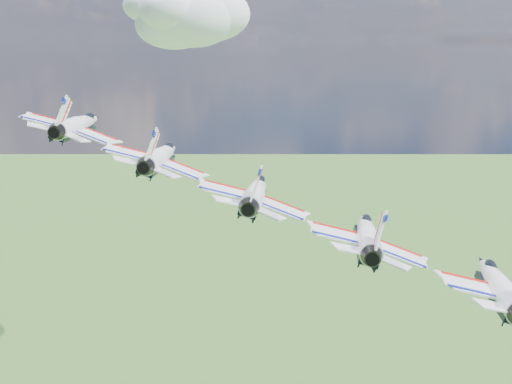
{
  "coord_description": "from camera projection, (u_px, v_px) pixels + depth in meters",
  "views": [
    {
      "loc": [
        0.2,
        -67.49,
        157.01
      ],
      "look_at": [
        12.8,
        5.15,
        141.26
      ],
      "focal_mm": 50.0,
      "sensor_mm": 36.0,
      "label": 1
    }
  ],
  "objects": [
    {
      "name": "jet_0",
      "position": [
        78.0,
        124.0,
        87.01
      ],
      "size": [
        16.23,
        19.38,
        8.03
      ],
      "primitive_type": null,
      "rotation": [
        0.0,
        0.29,
        -0.27
      ],
      "color": "white"
    },
    {
      "name": "jet_1",
      "position": [
        161.0,
        156.0,
        81.2
      ],
      "size": [
        16.23,
        19.38,
        8.03
      ],
      "primitive_type": null,
      "rotation": [
        0.0,
        0.29,
        -0.27
      ],
      "color": "white"
    },
    {
      "name": "jet_3",
      "position": [
        367.0,
        234.0,
        69.58
      ],
      "size": [
        16.23,
        19.38,
        8.03
      ],
      "primitive_type": null,
      "rotation": [
        0.0,
        0.29,
        -0.27
      ],
      "color": "white"
    },
    {
      "name": "cloud_far",
      "position": [
        187.0,
        12.0,
        293.82
      ],
      "size": [
        63.75,
        50.09,
        25.05
      ],
      "primitive_type": "ellipsoid",
      "color": "white"
    },
    {
      "name": "jet_2",
      "position": [
        256.0,
        192.0,
        75.39
      ],
      "size": [
        16.23,
        19.38,
        8.03
      ],
      "primitive_type": null,
      "rotation": [
        0.0,
        0.29,
        -0.27
      ],
      "color": "white"
    },
    {
      "name": "jet_4",
      "position": [
        498.0,
        284.0,
        63.77
      ],
      "size": [
        16.23,
        19.38,
        8.03
      ],
      "primitive_type": null,
      "rotation": [
        0.0,
        0.29,
        -0.27
      ],
      "color": "white"
    }
  ]
}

